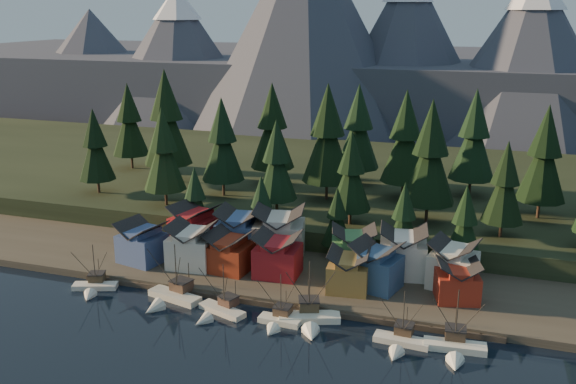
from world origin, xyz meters
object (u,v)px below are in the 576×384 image
(boat_0, at_px, (93,282))
(boat_6, at_px, (456,341))
(house_back_0, at_px, (195,225))
(boat_3, at_px, (278,315))
(house_front_0, at_px, (142,241))
(house_front_1, at_px, (192,244))
(house_back_1, at_px, (239,230))
(boat_1, at_px, (170,291))
(boat_2, at_px, (218,306))
(boat_4, at_px, (310,312))
(boat_5, at_px, (401,336))

(boat_0, distance_m, boat_6, 67.98)
(boat_6, xyz_separation_m, house_back_0, (-57.94, 25.52, 4.54))
(boat_3, bearing_deg, boat_0, 179.88)
(boat_6, bearing_deg, house_front_0, 162.12)
(house_front_1, xyz_separation_m, house_back_1, (6.57, 9.44, 0.49))
(boat_1, xyz_separation_m, house_back_1, (4.41, 23.08, 4.59))
(boat_3, distance_m, house_front_1, 29.28)
(boat_1, height_order, house_front_0, boat_1)
(boat_3, relative_size, house_front_0, 0.98)
(boat_1, xyz_separation_m, house_front_0, (-13.12, 12.65, 3.79))
(boat_2, distance_m, house_front_1, 20.77)
(boat_2, xyz_separation_m, boat_6, (40.95, -0.10, 0.24))
(house_front_0, bearing_deg, boat_4, -5.05)
(boat_0, height_order, boat_2, boat_2)
(house_front_0, relative_size, house_back_0, 0.95)
(house_back_0, height_order, house_back_1, house_back_1)
(boat_2, xyz_separation_m, boat_3, (11.38, -0.20, 0.16))
(boat_2, height_order, boat_4, boat_4)
(boat_6, bearing_deg, boat_2, 174.90)
(house_front_0, bearing_deg, boat_1, -31.32)
(boat_2, distance_m, house_back_1, 26.41)
(boat_1, height_order, house_front_1, boat_1)
(boat_6, relative_size, house_back_1, 1.11)
(boat_3, height_order, boat_4, boat_4)
(boat_1, height_order, boat_6, boat_1)
(boat_0, height_order, boat_1, boat_1)
(boat_3, relative_size, house_back_1, 0.98)
(boat_0, xyz_separation_m, boat_3, (38.38, -1.98, 0.14))
(boat_0, xyz_separation_m, boat_6, (67.95, -1.88, 0.22))
(house_front_0, xyz_separation_m, house_front_1, (10.97, 1.00, 0.31))
(boat_0, distance_m, boat_1, 16.37)
(boat_1, bearing_deg, boat_5, 10.33)
(boat_1, xyz_separation_m, house_back_0, (-6.35, 23.33, 4.42))
(boat_1, height_order, house_back_0, house_back_0)
(house_front_1, bearing_deg, boat_5, -23.93)
(boat_0, height_order, boat_4, boat_4)
(boat_3, height_order, boat_6, boat_6)
(house_front_0, bearing_deg, boat_5, -2.76)
(boat_2, relative_size, house_back_1, 1.01)
(boat_1, distance_m, house_back_1, 23.95)
(boat_5, xyz_separation_m, house_back_1, (-38.64, 25.89, 4.95))
(boat_1, distance_m, house_front_1, 14.41)
(boat_2, bearing_deg, house_back_1, 123.39)
(boat_3, distance_m, house_front_0, 38.40)
(boat_2, height_order, house_back_0, house_back_0)
(house_back_1, bearing_deg, boat_0, -138.55)
(boat_0, xyz_separation_m, boat_1, (16.36, 0.31, 0.35))
(boat_0, bearing_deg, house_front_1, 25.20)
(boat_3, xyz_separation_m, boat_4, (5.03, 2.14, 0.24))
(house_front_0, relative_size, house_back_1, 1.00)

